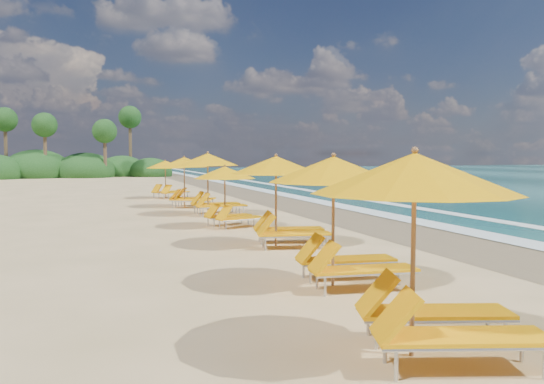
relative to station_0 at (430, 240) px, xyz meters
The scene contains 11 objects.
ground 13.30m from the station_0, 79.49° to the left, with size 160.00×160.00×0.00m, color #D6B47D.
wet_sand 14.57m from the station_0, 63.74° to the left, with size 4.00×160.00×0.01m, color #887251.
surf_foam 15.94m from the station_0, 54.97° to the left, with size 4.00×160.00×0.01m.
station_0 is the anchor object (origin of this frame).
station_1 3.86m from the station_0, 79.83° to the left, with size 3.06×2.90×2.62m.
station_2 8.65m from the station_0, 82.07° to the left, with size 3.16×3.03×2.60m.
station_3 12.96m from the station_0, 86.55° to the left, with size 2.75×2.66×2.21m.
station_4 17.02m from the station_0, 86.19° to the left, with size 2.90×2.68×2.68m.
station_5 20.70m from the station_0, 87.84° to the left, with size 3.29×3.28×2.49m.
station_6 26.36m from the station_0, 88.61° to the left, with size 3.04×3.04×2.25m.
treeline 58.99m from the station_0, 97.33° to the left, with size 25.80×8.80×9.74m.
Camera 1 is at (-6.58, -18.88, 2.60)m, focal length 36.42 mm.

